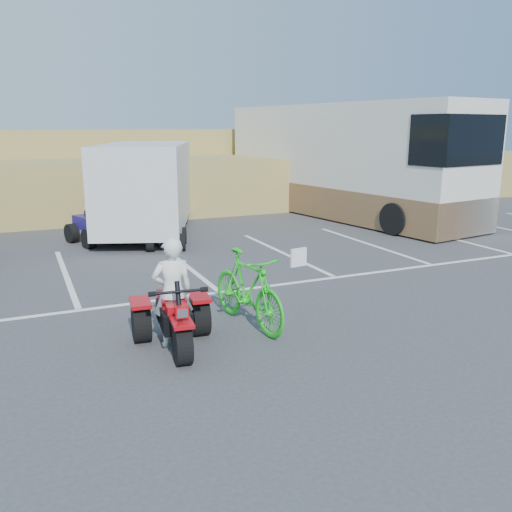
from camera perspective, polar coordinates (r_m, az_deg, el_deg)
name	(u,v)px	position (r m, az deg, el deg)	size (l,w,h in m)	color
ground	(272,333)	(8.76, 1.65, -8.15)	(100.00, 100.00, 0.00)	#3C3C3F
parking_stripes	(230,268)	(12.64, -2.73, -1.30)	(28.00, 5.16, 0.01)	white
grass_embankment	(109,172)	(23.16, -15.20, 8.56)	(40.00, 8.50, 3.10)	#988C45
red_trike_atv	(176,349)	(8.28, -8.39, -9.61)	(1.21, 1.61, 1.05)	#A9090F
rider	(173,292)	(8.14, -8.77, -3.82)	(0.61, 0.40, 1.66)	white
green_dirt_bike	(248,289)	(8.89, -0.86, -3.52)	(0.59, 2.09, 1.26)	#14BF19
cargo_trailer	(147,185)	(17.01, -11.44, 7.31)	(4.21, 6.29, 2.72)	silver
rv_motorhome	(343,169)	(20.46, 9.19, 9.08)	(4.52, 11.27, 3.94)	silver
quad_atv_blue	(97,243)	(16.04, -16.43, 1.33)	(1.17, 1.57, 1.03)	navy
quad_atv_green	(168,247)	(15.01, -9.30, 0.89)	(1.01, 1.36, 0.89)	#14581C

